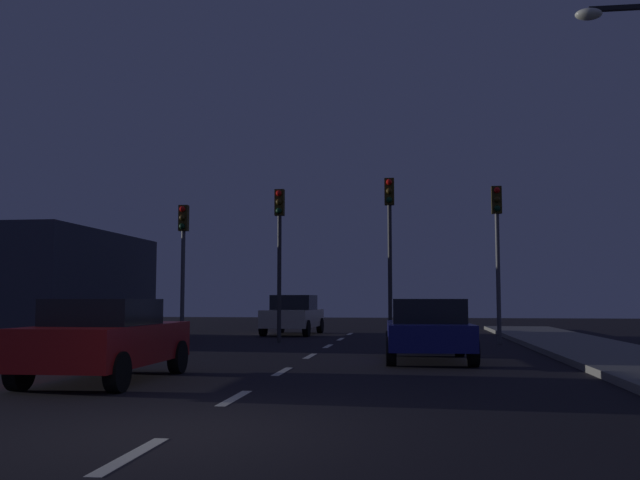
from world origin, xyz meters
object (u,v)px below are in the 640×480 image
object	(u,v)px
traffic_signal_far_right	(497,233)
car_stopped_ahead	(428,329)
traffic_signal_far_left	(183,245)
traffic_signal_center_right	(390,228)
traffic_signal_center_left	(279,235)
car_oncoming_far	(293,315)
car_adjacent_lane	(107,339)

from	to	relation	value
traffic_signal_far_right	car_stopped_ahead	world-z (taller)	traffic_signal_far_right
traffic_signal_far_left	traffic_signal_center_right	size ratio (longest dim) A/B	0.86
traffic_signal_center_left	car_oncoming_far	size ratio (longest dim) A/B	1.27
traffic_signal_center_right	car_stopped_ahead	distance (m)	7.20
traffic_signal_center_right	car_stopped_ahead	bearing A→B (deg)	-80.43
traffic_signal_far_left	traffic_signal_center_left	xyz separation A→B (m)	(3.38, 0.00, 0.31)
car_adjacent_lane	traffic_signal_center_left	bearing A→B (deg)	85.30
traffic_signal_center_right	car_adjacent_lane	size ratio (longest dim) A/B	1.38
traffic_signal_far_right	car_stopped_ahead	xyz separation A→B (m)	(-2.41, -6.43, -2.85)
traffic_signal_far_left	traffic_signal_center_right	world-z (taller)	traffic_signal_center_right
traffic_signal_center_left	traffic_signal_center_right	world-z (taller)	traffic_signal_center_right
car_adjacent_lane	car_oncoming_far	size ratio (longest dim) A/B	0.97
traffic_signal_center_right	traffic_signal_far_right	size ratio (longest dim) A/B	1.07
traffic_signal_far_left	car_oncoming_far	world-z (taller)	traffic_signal_far_left
traffic_signal_far_left	car_oncoming_far	bearing A→B (deg)	60.26
traffic_signal_far_left	traffic_signal_center_left	world-z (taller)	traffic_signal_center_left
traffic_signal_far_left	traffic_signal_far_right	bearing A→B (deg)	0.00
traffic_signal_far_right	traffic_signal_center_right	bearing A→B (deg)	179.99
car_stopped_ahead	car_adjacent_lane	size ratio (longest dim) A/B	0.99
traffic_signal_far_right	car_stopped_ahead	bearing A→B (deg)	-110.56
traffic_signal_center_right	car_adjacent_lane	world-z (taller)	traffic_signal_center_right
traffic_signal_center_right	car_stopped_ahead	size ratio (longest dim) A/B	1.39
traffic_signal_center_right	traffic_signal_far_right	bearing A→B (deg)	-0.01
traffic_signal_far_left	car_adjacent_lane	size ratio (longest dim) A/B	1.18
car_adjacent_lane	car_oncoming_far	bearing A→B (deg)	88.20
traffic_signal_center_left	car_adjacent_lane	xyz separation A→B (m)	(-0.93, -11.29, -2.86)
traffic_signal_center_left	traffic_signal_far_right	world-z (taller)	traffic_signal_center_left
traffic_signal_center_left	traffic_signal_center_right	xyz separation A→B (m)	(3.73, 0.00, 0.19)
car_oncoming_far	traffic_signal_center_left	bearing A→B (deg)	-85.48
traffic_signal_far_left	traffic_signal_center_left	distance (m)	3.40
traffic_signal_far_right	car_oncoming_far	xyz separation A→B (m)	(-7.64, 5.20, -2.78)
car_stopped_ahead	traffic_signal_far_left	bearing A→B (deg)	141.92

